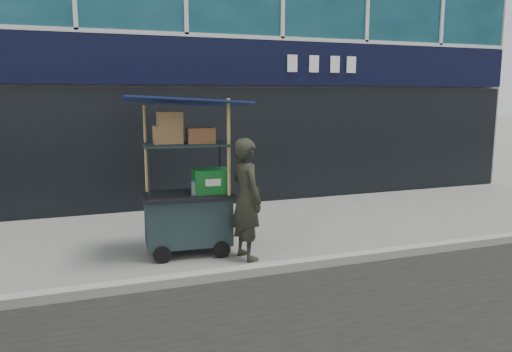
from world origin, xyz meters
name	(u,v)px	position (x,y,z in m)	size (l,w,h in m)	color
ground	(256,269)	(0.00, 0.00, 0.00)	(80.00, 80.00, 0.00)	slate
curb	(261,270)	(0.00, -0.20, 0.06)	(80.00, 0.18, 0.12)	gray
vendor_cart	(189,199)	(-0.66, 0.98, 0.79)	(1.74, 1.29, 2.26)	black
vendor_man	(246,199)	(0.04, 0.47, 0.84)	(0.61, 0.40, 1.69)	black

